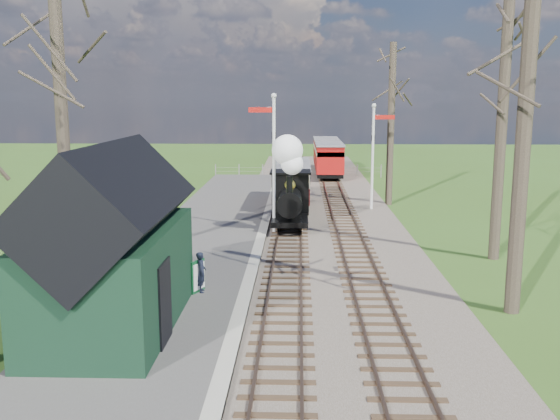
{
  "coord_description": "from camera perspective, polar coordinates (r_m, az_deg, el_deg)",
  "views": [
    {
      "loc": [
        0.43,
        -11.18,
        6.06
      ],
      "look_at": [
        -0.35,
        13.29,
        1.6
      ],
      "focal_mm": 40.0,
      "sensor_mm": 36.0,
      "label": 1
    }
  ],
  "objects": [
    {
      "name": "locomotive",
      "position": [
        28.23,
        0.91,
        2.02
      ],
      "size": [
        1.71,
        4.0,
        4.28
      ],
      "color": "black",
      "rests_on": "ground"
    },
    {
      "name": "coping_strip",
      "position": [
        25.93,
        -1.83,
        -2.96
      ],
      "size": [
        0.4,
        44.0,
        0.21
      ],
      "primitive_type": "cube",
      "color": "#B2AD9E",
      "rests_on": "ground"
    },
    {
      "name": "ballast_bed",
      "position": [
        33.74,
        3.27,
        0.04
      ],
      "size": [
        8.0,
        60.0,
        0.1
      ],
      "primitive_type": "cube",
      "color": "brown",
      "rests_on": "ground"
    },
    {
      "name": "platform",
      "position": [
        26.18,
        -6.87,
        -2.91
      ],
      "size": [
        5.0,
        44.0,
        0.2
      ],
      "primitive_type": "cube",
      "color": "#474442",
      "rests_on": "ground"
    },
    {
      "name": "red_carriage_b",
      "position": [
        51.88,
        4.23,
        5.24
      ],
      "size": [
        2.05,
        5.07,
        2.16
      ],
      "color": "black",
      "rests_on": "ground"
    },
    {
      "name": "track_near",
      "position": [
        33.72,
        1.06,
        0.14
      ],
      "size": [
        1.6,
        60.0,
        0.15
      ],
      "color": "brown",
      "rests_on": "ground"
    },
    {
      "name": "semaphore_near",
      "position": [
        27.32,
        -0.7,
        5.2
      ],
      "size": [
        1.22,
        0.24,
        6.22
      ],
      "color": "silver",
      "rests_on": "ground"
    },
    {
      "name": "coach",
      "position": [
        34.3,
        1.09,
        2.61
      ],
      "size": [
        2.0,
        6.85,
        2.1
      ],
      "color": "black",
      "rests_on": "ground"
    },
    {
      "name": "ground",
      "position": [
        12.73,
        -0.35,
        -18.11
      ],
      "size": [
        140.0,
        140.0,
        0.0
      ],
      "primitive_type": "plane",
      "color": "#38591B",
      "rests_on": "ground"
    },
    {
      "name": "fence_line",
      "position": [
        47.51,
        1.66,
        3.65
      ],
      "size": [
        12.6,
        0.08,
        1.0
      ],
      "color": "slate",
      "rests_on": "ground"
    },
    {
      "name": "semaphore_far",
      "position": [
        33.53,
        8.61,
        5.57
      ],
      "size": [
        1.22,
        0.24,
        5.72
      ],
      "color": "silver",
      "rests_on": "ground"
    },
    {
      "name": "station_shed",
      "position": [
        16.35,
        -15.07,
        -3.45
      ],
      "size": [
        3.25,
        6.3,
        4.78
      ],
      "color": "black",
      "rests_on": "platform"
    },
    {
      "name": "distant_hills",
      "position": [
        78.78,
        2.47,
        -6.11
      ],
      "size": [
        114.4,
        48.0,
        22.02
      ],
      "color": "#385B23",
      "rests_on": "ground"
    },
    {
      "name": "bare_trees",
      "position": [
        21.32,
        4.29,
        8.01
      ],
      "size": [
        15.51,
        22.39,
        12.0
      ],
      "color": "#382D23",
      "rests_on": "ground"
    },
    {
      "name": "red_carriage_a",
      "position": [
        46.41,
        4.51,
        4.64
      ],
      "size": [
        2.05,
        5.07,
        2.16
      ],
      "color": "black",
      "rests_on": "ground"
    },
    {
      "name": "bench",
      "position": [
        15.34,
        -12.2,
        -10.77
      ],
      "size": [
        0.66,
        1.55,
        0.86
      ],
      "color": "#443018",
      "rests_on": "platform"
    },
    {
      "name": "track_far",
      "position": [
        33.79,
        5.48,
        0.11
      ],
      "size": [
        1.6,
        60.0,
        0.15
      ],
      "color": "brown",
      "rests_on": "ground"
    },
    {
      "name": "sign_board",
      "position": [
        19.18,
        -7.51,
        -6.01
      ],
      "size": [
        0.35,
        0.65,
        0.99
      ],
      "color": "#0F4723",
      "rests_on": "platform"
    },
    {
      "name": "person",
      "position": [
        19.13,
        -7.21,
        -5.65
      ],
      "size": [
        0.37,
        0.5,
        1.25
      ],
      "primitive_type": "imported",
      "rotation": [
        0.0,
        0.0,
        1.73
      ],
      "color": "black",
      "rests_on": "platform"
    }
  ]
}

